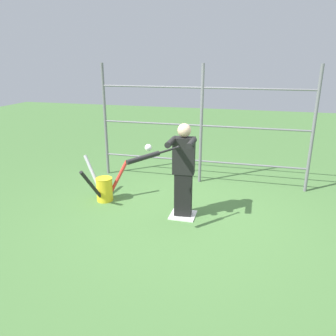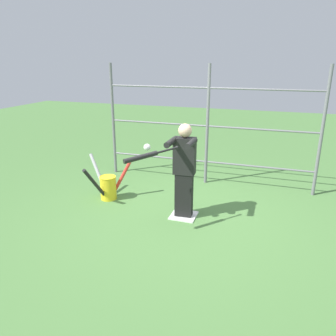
% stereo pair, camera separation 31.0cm
% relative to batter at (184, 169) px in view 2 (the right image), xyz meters
% --- Properties ---
extents(ground_plane, '(24.00, 24.00, 0.00)m').
position_rel_batter_xyz_m(ground_plane, '(0.00, -0.02, -0.81)').
color(ground_plane, '#4C7A3D').
extents(home_plate, '(0.40, 0.40, 0.02)m').
position_rel_batter_xyz_m(home_plate, '(0.00, -0.02, -0.80)').
color(home_plate, white).
rests_on(home_plate, ground).
extents(fence_backstop, '(4.13, 0.06, 2.32)m').
position_rel_batter_xyz_m(fence_backstop, '(0.00, -1.62, 0.35)').
color(fence_backstop, slate).
rests_on(fence_backstop, ground).
extents(batter, '(0.38, 0.52, 1.50)m').
position_rel_batter_xyz_m(batter, '(0.00, 0.00, 0.00)').
color(batter, black).
rests_on(batter, ground).
extents(baseball_bat_swinging, '(0.57, 0.65, 0.13)m').
position_rel_batter_xyz_m(baseball_bat_swinging, '(0.32, 0.75, 0.38)').
color(baseball_bat_swinging, black).
extents(softball_in_flight, '(0.10, 0.10, 0.10)m').
position_rel_batter_xyz_m(softball_in_flight, '(0.38, 0.54, 0.44)').
color(softball_in_flight, white).
extents(bat_bucket, '(0.88, 0.86, 0.74)m').
position_rel_batter_xyz_m(bat_bucket, '(1.48, -0.24, -0.56)').
color(bat_bucket, yellow).
rests_on(bat_bucket, ground).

